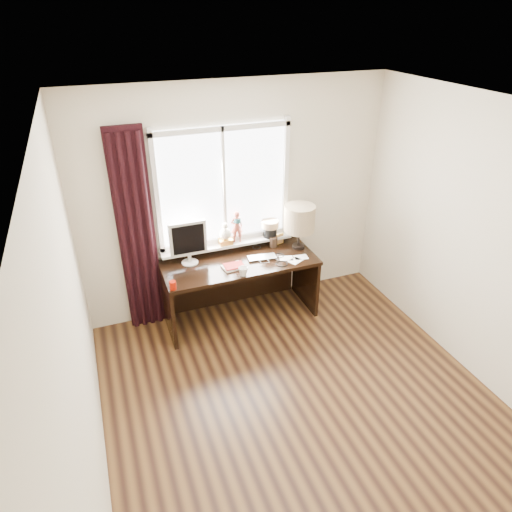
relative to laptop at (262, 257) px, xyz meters
name	(u,v)px	position (x,y,z in m)	size (l,w,h in m)	color
floor	(311,416)	(-0.15, -1.59, -0.76)	(3.50, 4.00, 0.00)	brown
ceiling	(335,120)	(-0.15, -1.59, 1.84)	(3.50, 4.00, 0.00)	white
wall_back	(236,201)	(-0.15, 0.41, 0.54)	(3.50, 2.60, 0.00)	beige
wall_left	(77,350)	(-1.90, -1.59, 0.54)	(4.00, 2.60, 0.00)	beige
wall_right	(498,255)	(1.60, -1.59, 0.54)	(4.00, 2.60, 0.00)	beige
laptop	(262,257)	(0.00, 0.00, 0.00)	(0.31, 0.20, 0.02)	silver
mug	(243,271)	(-0.32, -0.26, 0.04)	(0.10, 0.09, 0.10)	white
red_cup	(173,285)	(-1.05, -0.26, 0.03)	(0.07, 0.07, 0.09)	#870D00
window	(227,203)	(-0.28, 0.36, 0.55)	(1.52, 0.21, 1.40)	white
curtain	(137,236)	(-1.29, 0.31, 0.35)	(0.38, 0.09, 2.25)	black
desk	(237,276)	(-0.25, 0.13, -0.26)	(1.70, 0.70, 0.75)	black
monitor	(188,240)	(-0.78, 0.18, 0.27)	(0.40, 0.18, 0.49)	beige
notebook_stack	(233,266)	(-0.36, -0.08, 0.00)	(0.24, 0.19, 0.03)	beige
brush_holder	(274,242)	(0.23, 0.21, 0.05)	(0.09, 0.09, 0.25)	black
icon_frame	(280,239)	(0.32, 0.25, 0.05)	(0.10, 0.04, 0.13)	gold
table_lamp	(299,219)	(0.48, 0.09, 0.35)	(0.35, 0.35, 0.52)	black
loose_papers	(294,259)	(0.33, -0.14, -0.01)	(0.33, 0.24, 0.00)	white
desk_cables	(274,257)	(0.14, -0.02, -0.01)	(0.31, 0.60, 0.01)	black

